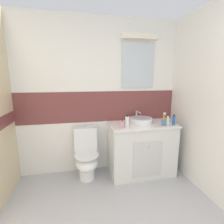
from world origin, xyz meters
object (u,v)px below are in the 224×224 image
toothpaste_tube_upright (168,120)px  shampoo_bottle_tall (127,122)px  soap_dispenser (122,125)px  toilet (86,155)px  toothbrush_cup (164,122)px  deodorant_spray_can (174,120)px  sink_basin (141,120)px

toothpaste_tube_upright → shampoo_bottle_tall: bearing=179.1°
toothpaste_tube_upright → soap_dispenser: bearing=-178.6°
toilet → soap_dispenser: (0.51, -0.22, 0.53)m
soap_dispenser → shampoo_bottle_tall: size_ratio=0.77×
toothbrush_cup → soap_dispenser: 0.66m
toilet → deodorant_spray_can: bearing=-9.1°
sink_basin → shampoo_bottle_tall: (-0.29, -0.19, 0.04)m
toilet → shampoo_bottle_tall: bearing=-17.5°
sink_basin → shampoo_bottle_tall: shampoo_bottle_tall is taller
toothbrush_cup → soap_dispenser: size_ratio=1.44×
toothpaste_tube_upright → toothbrush_cup: bearing=-164.2°
toilet → toothpaste_tube_upright: 1.38m
toothpaste_tube_upright → deodorant_spray_can: bearing=-9.1°
toilet → shampoo_bottle_tall: (0.60, -0.19, 0.56)m
toothbrush_cup → deodorant_spray_can: bearing=2.2°
toothbrush_cup → shampoo_bottle_tall: size_ratio=1.11×
toilet → sink_basin: bearing=0.1°
sink_basin → shampoo_bottle_tall: bearing=-146.6°
toothpaste_tube_upright → sink_basin: bearing=150.8°
toothpaste_tube_upright → shampoo_bottle_tall: (-0.65, 0.01, 0.01)m
sink_basin → toothpaste_tube_upright: sink_basin is taller
toilet → toothpaste_tube_upright: bearing=-9.1°
soap_dispenser → toothpaste_tube_upright: bearing=1.4°
toilet → toothbrush_cup: 1.30m
toilet → soap_dispenser: size_ratio=5.70×
toilet → shampoo_bottle_tall: size_ratio=4.38×
toothbrush_cup → toothpaste_tube_upright: size_ratio=1.24×
soap_dispenser → shampoo_bottle_tall: bearing=18.3°
sink_basin → toothpaste_tube_upright: bearing=-29.2°
toothbrush_cup → toothpaste_tube_upright: (0.08, 0.02, 0.02)m
toilet → soap_dispenser: soap_dispenser is taller
toothbrush_cup → sink_basin: bearing=141.8°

